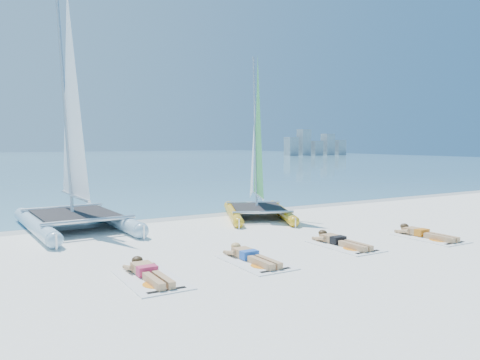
{
  "coord_description": "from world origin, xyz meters",
  "views": [
    {
      "loc": [
        -5.13,
        -9.18,
        2.53
      ],
      "look_at": [
        0.99,
        1.2,
        1.56
      ],
      "focal_mm": 35.0,
      "sensor_mm": 36.0,
      "label": 1
    }
  ],
  "objects_px": {
    "towel_a": "(151,280)",
    "towel_c": "(345,246)",
    "towel_b": "(255,262)",
    "sunbather_d": "(423,233)",
    "sunbather_c": "(339,240)",
    "sunbather_b": "(250,255)",
    "sunbather_a": "(148,271)",
    "catamaran_blue": "(72,154)",
    "catamaran_yellow": "(256,164)",
    "towel_d": "(429,238)"
  },
  "relations": [
    {
      "from": "towel_a",
      "to": "towel_c",
      "type": "xyz_separation_m",
      "value": [
        5.01,
        0.27,
        0.0
      ]
    },
    {
      "from": "towel_b",
      "to": "sunbather_d",
      "type": "distance_m",
      "value": 5.29
    },
    {
      "from": "towel_a",
      "to": "sunbather_c",
      "type": "height_order",
      "value": "sunbather_c"
    },
    {
      "from": "sunbather_b",
      "to": "sunbather_c",
      "type": "bearing_deg",
      "value": 3.95
    },
    {
      "from": "sunbather_a",
      "to": "sunbather_d",
      "type": "height_order",
      "value": "same"
    },
    {
      "from": "towel_c",
      "to": "sunbather_c",
      "type": "relative_size",
      "value": 1.07
    },
    {
      "from": "catamaran_blue",
      "to": "towel_b",
      "type": "bearing_deg",
      "value": -70.67
    },
    {
      "from": "towel_c",
      "to": "towel_b",
      "type": "bearing_deg",
      "value": -176.05
    },
    {
      "from": "catamaran_blue",
      "to": "sunbather_c",
      "type": "xyz_separation_m",
      "value": [
        5.18,
        -5.67,
        -2.08
      ]
    },
    {
      "from": "catamaran_blue",
      "to": "catamaran_yellow",
      "type": "distance_m",
      "value": 5.96
    },
    {
      "from": "catamaran_blue",
      "to": "catamaran_yellow",
      "type": "xyz_separation_m",
      "value": [
        5.9,
        -0.71,
        -0.4
      ]
    },
    {
      "from": "towel_c",
      "to": "towel_d",
      "type": "bearing_deg",
      "value": -9.09
    },
    {
      "from": "catamaran_yellow",
      "to": "towel_a",
      "type": "bearing_deg",
      "value": -112.05
    },
    {
      "from": "towel_c",
      "to": "sunbather_c",
      "type": "bearing_deg",
      "value": 90.0
    },
    {
      "from": "sunbather_b",
      "to": "sunbather_a",
      "type": "bearing_deg",
      "value": -177.83
    },
    {
      "from": "sunbather_c",
      "to": "sunbather_a",
      "type": "bearing_deg",
      "value": -176.87
    },
    {
      "from": "sunbather_a",
      "to": "sunbather_b",
      "type": "xyz_separation_m",
      "value": [
        2.31,
        0.09,
        0.0
      ]
    },
    {
      "from": "sunbather_a",
      "to": "towel_c",
      "type": "distance_m",
      "value": 5.01
    },
    {
      "from": "towel_b",
      "to": "sunbather_d",
      "type": "bearing_deg",
      "value": -0.4
    },
    {
      "from": "towel_b",
      "to": "towel_c",
      "type": "bearing_deg",
      "value": 3.95
    },
    {
      "from": "catamaran_yellow",
      "to": "sunbather_a",
      "type": "xyz_separation_m",
      "value": [
        -5.73,
        -5.24,
        -1.68
      ]
    },
    {
      "from": "catamaran_blue",
      "to": "sunbather_a",
      "type": "bearing_deg",
      "value": -91.35
    },
    {
      "from": "towel_c",
      "to": "catamaran_yellow",
      "type": "bearing_deg",
      "value": 82.04
    },
    {
      "from": "catamaran_yellow",
      "to": "sunbather_d",
      "type": "distance_m",
      "value": 5.94
    },
    {
      "from": "catamaran_yellow",
      "to": "towel_b",
      "type": "height_order",
      "value": "catamaran_yellow"
    },
    {
      "from": "sunbather_d",
      "to": "sunbather_b",
      "type": "bearing_deg",
      "value": 177.52
    },
    {
      "from": "sunbather_b",
      "to": "sunbather_d",
      "type": "xyz_separation_m",
      "value": [
        5.29,
        -0.23,
        0.0
      ]
    },
    {
      "from": "sunbather_b",
      "to": "sunbather_d",
      "type": "bearing_deg",
      "value": -2.48
    },
    {
      "from": "sunbather_c",
      "to": "towel_d",
      "type": "bearing_deg",
      "value": -13.17
    },
    {
      "from": "sunbather_b",
      "to": "towel_d",
      "type": "relative_size",
      "value": 0.93
    },
    {
      "from": "catamaran_blue",
      "to": "towel_d",
      "type": "xyz_separation_m",
      "value": [
        7.77,
        -6.28,
        -2.19
      ]
    },
    {
      "from": "sunbather_a",
      "to": "sunbather_d",
      "type": "bearing_deg",
      "value": -1.06
    },
    {
      "from": "catamaran_blue",
      "to": "catamaran_yellow",
      "type": "bearing_deg",
      "value": -9.82
    },
    {
      "from": "towel_d",
      "to": "sunbather_b",
      "type": "bearing_deg",
      "value": 175.45
    },
    {
      "from": "towel_a",
      "to": "sunbather_b",
      "type": "bearing_deg",
      "value": 6.89
    },
    {
      "from": "catamaran_yellow",
      "to": "towel_d",
      "type": "distance_m",
      "value": 6.14
    },
    {
      "from": "sunbather_a",
      "to": "towel_c",
      "type": "bearing_deg",
      "value": 0.93
    },
    {
      "from": "towel_d",
      "to": "catamaran_yellow",
      "type": "bearing_deg",
      "value": 108.57
    },
    {
      "from": "catamaran_blue",
      "to": "towel_b",
      "type": "height_order",
      "value": "catamaran_blue"
    },
    {
      "from": "catamaran_yellow",
      "to": "sunbather_a",
      "type": "bearing_deg",
      "value": -113.08
    },
    {
      "from": "catamaran_blue",
      "to": "sunbather_a",
      "type": "distance_m",
      "value": 6.3
    },
    {
      "from": "catamaran_yellow",
      "to": "sunbather_c",
      "type": "relative_size",
      "value": 3.31
    },
    {
      "from": "towel_c",
      "to": "towel_d",
      "type": "relative_size",
      "value": 1.0
    },
    {
      "from": "catamaran_blue",
      "to": "sunbather_b",
      "type": "height_order",
      "value": "catamaran_blue"
    },
    {
      "from": "catamaran_yellow",
      "to": "sunbather_d",
      "type": "bearing_deg",
      "value": -46.32
    },
    {
      "from": "sunbather_a",
      "to": "sunbather_b",
      "type": "distance_m",
      "value": 2.31
    },
    {
      "from": "towel_b",
      "to": "towel_d",
      "type": "xyz_separation_m",
      "value": [
        5.29,
        -0.23,
        0.0
      ]
    },
    {
      "from": "sunbather_a",
      "to": "sunbather_c",
      "type": "bearing_deg",
      "value": 3.13
    },
    {
      "from": "towel_b",
      "to": "sunbather_c",
      "type": "relative_size",
      "value": 1.07
    },
    {
      "from": "sunbather_a",
      "to": "sunbather_b",
      "type": "bearing_deg",
      "value": 2.17
    }
  ]
}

